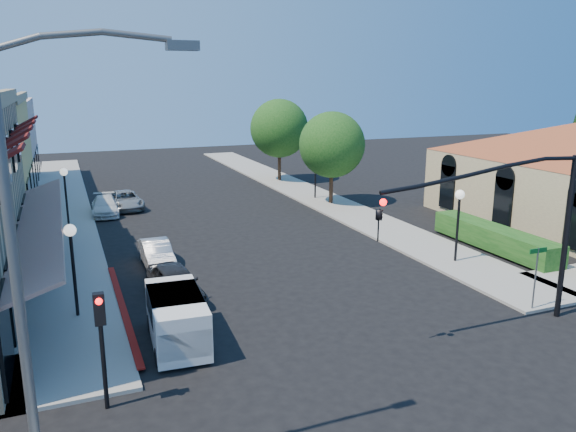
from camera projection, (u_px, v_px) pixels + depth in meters
name	position (u px, v px, depth m)	size (l,w,h in m)	color
ground	(394.00, 377.00, 16.57)	(120.00, 120.00, 0.00)	black
sidewalk_left	(63.00, 210.00, 37.67)	(3.50, 50.00, 0.12)	gray
sidewalk_right	(302.00, 191.00, 44.07)	(3.50, 50.00, 0.12)	gray
curb_red_strip	(123.00, 311.00, 21.25)	(0.25, 10.00, 0.06)	maroon
hedge	(493.00, 250.00, 28.95)	(1.40, 8.00, 1.10)	#154614
street_tree_a	(332.00, 145.00, 38.61)	(4.56, 4.56, 6.48)	black
street_tree_b	(279.00, 128.00, 47.53)	(4.94, 4.94, 7.02)	black
signal_mast_arm	(523.00, 214.00, 19.09)	(8.01, 0.39, 6.00)	black
secondary_signal	(101.00, 329.00, 14.37)	(0.28, 0.42, 3.32)	black
cobra_streetlight	(36.00, 265.00, 10.18)	(3.60, 0.25, 9.31)	#595B5E
street_name_sign	(536.00, 269.00, 20.89)	(0.80, 0.06, 2.50)	#595B5E
lamppost_left_near	(71.00, 247.00, 20.02)	(0.44, 0.44, 3.57)	black
lamppost_left_far	(65.00, 182.00, 32.63)	(0.44, 0.44, 3.57)	black
lamppost_right_near	(459.00, 207.00, 26.24)	(0.44, 0.44, 3.57)	black
lamppost_right_far	(315.00, 162.00, 40.64)	(0.44, 0.44, 3.57)	black
white_van	(177.00, 317.00, 18.39)	(1.91, 3.95, 1.71)	silver
parked_car_a	(175.00, 283.00, 22.31)	(1.60, 3.98, 1.36)	black
parked_car_b	(157.00, 253.00, 26.38)	(1.26, 3.61, 1.19)	#B9BBBF
parked_car_c	(105.00, 206.00, 36.41)	(1.65, 4.05, 1.18)	white
parked_car_d	(125.00, 200.00, 38.09)	(1.99, 4.32, 1.20)	gray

